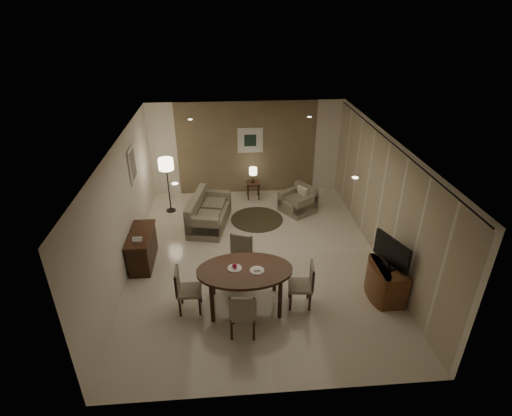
{
  "coord_description": "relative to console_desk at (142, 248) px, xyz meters",
  "views": [
    {
      "loc": [
        -0.62,
        -7.41,
        5.19
      ],
      "look_at": [
        0.0,
        0.2,
        1.15
      ],
      "focal_mm": 28.0,
      "sensor_mm": 36.0,
      "label": 1
    }
  ],
  "objects": [
    {
      "name": "room_shell",
      "position": [
        2.49,
        0.4,
        0.98
      ],
      "size": [
        5.5,
        7.0,
        2.7
      ],
      "color": "beige",
      "rests_on": "ground"
    },
    {
      "name": "taupe_accent",
      "position": [
        2.49,
        3.48,
        0.98
      ],
      "size": [
        3.96,
        0.03,
        2.7
      ],
      "primitive_type": "cube",
      "color": "#80694F",
      "rests_on": "wall_back"
    },
    {
      "name": "curtain_wall",
      "position": [
        5.17,
        0.0,
        0.95
      ],
      "size": [
        0.08,
        6.7,
        2.58
      ],
      "primitive_type": null,
      "color": "beige",
      "rests_on": "wall_right"
    },
    {
      "name": "curtain_rod",
      "position": [
        5.17,
        0.0,
        2.27
      ],
      "size": [
        0.03,
        6.8,
        0.03
      ],
      "primitive_type": "cylinder",
      "rotation": [
        1.57,
        0.0,
        0.0
      ],
      "color": "black",
      "rests_on": "wall_right"
    },
    {
      "name": "art_back_frame",
      "position": [
        2.59,
        3.46,
        1.23
      ],
      "size": [
        0.72,
        0.03,
        0.72
      ],
      "primitive_type": "cube",
      "color": "silver",
      "rests_on": "wall_back"
    },
    {
      "name": "art_back_canvas",
      "position": [
        2.59,
        3.44,
        1.23
      ],
      "size": [
        0.34,
        0.01,
        0.34
      ],
      "primitive_type": "cube",
      "color": "black",
      "rests_on": "wall_back"
    },
    {
      "name": "art_left_frame",
      "position": [
        -0.23,
        1.2,
        1.48
      ],
      "size": [
        0.03,
        0.6,
        0.8
      ],
      "primitive_type": "cube",
      "color": "silver",
      "rests_on": "wall_left"
    },
    {
      "name": "art_left_canvas",
      "position": [
        -0.21,
        1.2,
        1.48
      ],
      "size": [
        0.01,
        0.46,
        0.64
      ],
      "primitive_type": "cube",
      "color": "gray",
      "rests_on": "wall_left"
    },
    {
      "name": "downlight_nl",
      "position": [
        1.09,
        -1.8,
        2.31
      ],
      "size": [
        0.1,
        0.1,
        0.01
      ],
      "primitive_type": "cylinder",
      "color": "white",
      "rests_on": "ceiling"
    },
    {
      "name": "downlight_nr",
      "position": [
        3.89,
        -1.8,
        2.31
      ],
      "size": [
        0.1,
        0.1,
        0.01
      ],
      "primitive_type": "cylinder",
      "color": "white",
      "rests_on": "ceiling"
    },
    {
      "name": "downlight_fl",
      "position": [
        1.09,
        1.8,
        2.31
      ],
      "size": [
        0.1,
        0.1,
        0.01
      ],
      "primitive_type": "cylinder",
      "color": "white",
      "rests_on": "ceiling"
    },
    {
      "name": "downlight_fr",
      "position": [
        3.89,
        1.8,
        2.31
      ],
      "size": [
        0.1,
        0.1,
        0.01
      ],
      "primitive_type": "cylinder",
      "color": "white",
      "rests_on": "ceiling"
    },
    {
      "name": "console_desk",
      "position": [
        0.0,
        0.0,
        0.0
      ],
      "size": [
        0.48,
        1.2,
        0.75
      ],
      "primitive_type": null,
      "color": "#402514",
      "rests_on": "floor"
    },
    {
      "name": "telephone",
      "position": [
        0.0,
        -0.3,
        0.43
      ],
      "size": [
        0.2,
        0.14,
        0.09
      ],
      "primitive_type": null,
      "color": "white",
      "rests_on": "console_desk"
    },
    {
      "name": "tv_cabinet",
      "position": [
        4.89,
        -1.5,
        -0.03
      ],
      "size": [
        0.48,
        0.9,
        0.7
      ],
      "primitive_type": null,
      "color": "brown",
      "rests_on": "floor"
    },
    {
      "name": "flat_tv",
      "position": [
        4.87,
        -1.5,
        0.65
      ],
      "size": [
        0.36,
        0.85,
        0.6
      ],
      "primitive_type": null,
      "rotation": [
        0.0,
        0.0,
        0.35
      ],
      "color": "black",
      "rests_on": "tv_cabinet"
    },
    {
      "name": "dining_table",
      "position": [
        2.14,
        -1.55,
        0.04
      ],
      "size": [
        1.76,
        1.1,
        0.82
      ],
      "primitive_type": null,
      "color": "#402514",
      "rests_on": "floor"
    },
    {
      "name": "chair_near",
      "position": [
        2.07,
        -2.24,
        0.09
      ],
      "size": [
        0.5,
        0.5,
        0.94
      ],
      "primitive_type": null,
      "rotation": [
        0.0,
        0.0,
        3.04
      ],
      "color": "gray",
      "rests_on": "floor"
    },
    {
      "name": "chair_far",
      "position": [
        2.05,
        -0.84,
        0.12
      ],
      "size": [
        0.61,
        0.61,
        0.99
      ],
      "primitive_type": null,
      "rotation": [
        0.0,
        0.0,
        -0.35
      ],
      "color": "gray",
      "rests_on": "floor"
    },
    {
      "name": "chair_left",
      "position": [
        1.12,
        -1.58,
        0.07
      ],
      "size": [
        0.44,
        0.44,
        0.89
      ],
      "primitive_type": null,
      "rotation": [
        0.0,
        0.0,
        1.58
      ],
      "color": "gray",
      "rests_on": "floor"
    },
    {
      "name": "chair_right",
      "position": [
        3.17,
        -1.61,
        0.07
      ],
      "size": [
        0.48,
        0.48,
        0.9
      ],
      "primitive_type": null,
      "rotation": [
        0.0,
        0.0,
        -1.68
      ],
      "color": "gray",
      "rests_on": "floor"
    },
    {
      "name": "plate_a",
      "position": [
        1.96,
        -1.5,
        0.46
      ],
      "size": [
        0.26,
        0.26,
        0.02
      ],
      "primitive_type": "cylinder",
      "color": "white",
      "rests_on": "dining_table"
    },
    {
      "name": "plate_b",
      "position": [
        2.36,
        -1.6,
        0.46
      ],
      "size": [
        0.26,
        0.26,
        0.02
      ],
      "primitive_type": "cylinder",
      "color": "white",
      "rests_on": "dining_table"
    },
    {
      "name": "fruit_apple",
      "position": [
        1.96,
        -1.5,
        0.51
      ],
      "size": [
        0.09,
        0.09,
        0.09
      ],
      "primitive_type": "sphere",
      "color": "red",
      "rests_on": "plate_a"
    },
    {
      "name": "napkin",
      "position": [
        2.36,
        -1.6,
        0.48
      ],
      "size": [
        0.12,
        0.08,
        0.03
      ],
      "primitive_type": "cube",
      "color": "white",
      "rests_on": "plate_b"
    },
    {
      "name": "round_rug",
      "position": [
        2.64,
        1.72,
        -0.37
      ],
      "size": [
        1.37,
        1.37,
        0.01
      ],
      "primitive_type": "cylinder",
      "color": "#443826",
      "rests_on": "floor"
    },
    {
      "name": "sofa",
      "position": [
        1.41,
        1.55,
        0.01
      ],
      "size": [
        1.79,
        1.14,
        0.78
      ],
      "primitive_type": null,
      "rotation": [
        0.0,
        0.0,
        1.37
      ],
      "color": "gray",
      "rests_on": "floor"
    },
    {
      "name": "armchair",
      "position": [
        3.77,
        2.07,
        -0.02
      ],
      "size": [
        1.07,
        1.08,
        0.71
      ],
      "primitive_type": null,
      "rotation": [
        0.0,
        0.0,
        -0.99
      ],
      "color": "gray",
      "rests_on": "floor"
    },
    {
      "name": "side_table",
      "position": [
        2.64,
        3.02,
        -0.13
      ],
      "size": [
        0.38,
        0.38,
        0.49
      ],
      "primitive_type": null,
      "color": "black",
      "rests_on": "floor"
    },
    {
      "name": "table_lamp",
      "position": [
        2.64,
        3.02,
        0.36
      ],
      "size": [
        0.22,
        0.22,
        0.5
      ],
      "primitive_type": null,
      "color": "#FFEAC1",
      "rests_on": "side_table"
    },
    {
      "name": "floor_lamp",
      "position": [
        0.33,
        2.39,
        0.38
      ],
      "size": [
        0.38,
        0.38,
        1.52
      ],
      "primitive_type": null,
      "color": "#FFE5B7",
      "rests_on": "floor"
    }
  ]
}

